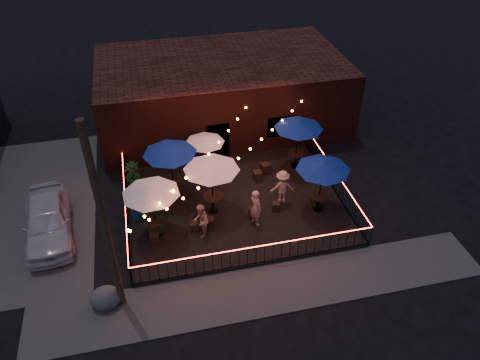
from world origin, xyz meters
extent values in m
plane|color=black|center=(0.00, 0.00, 0.00)|extent=(110.00, 110.00, 0.00)
cube|color=black|center=(0.00, 2.00, 0.07)|extent=(10.00, 8.00, 0.15)
cube|color=#464341|center=(0.00, -3.25, 0.03)|extent=(18.00, 2.50, 0.05)
cube|color=#35150E|center=(1.00, 10.00, 2.00)|extent=(14.00, 8.00, 4.00)
cube|color=black|center=(0.00, 6.12, 1.10)|extent=(1.20, 0.24, 2.20)
cube|color=black|center=(3.50, 6.12, 1.60)|extent=(1.60, 0.24, 1.20)
cylinder|color=#331F14|center=(-5.40, -2.60, 4.00)|extent=(0.26, 0.26, 8.00)
cube|color=black|center=(0.00, -2.00, 0.23)|extent=(10.00, 0.04, 0.04)
cube|color=black|center=(0.00, -2.00, 1.15)|extent=(10.00, 0.04, 0.04)
cube|color=#FF2F23|center=(0.00, -2.00, 1.18)|extent=(10.00, 0.03, 0.02)
cube|color=black|center=(-5.00, 2.00, 0.23)|extent=(0.04, 8.00, 0.04)
cube|color=black|center=(-5.00, 2.00, 1.15)|extent=(0.04, 8.00, 0.04)
cube|color=#FF2F23|center=(-5.00, 2.00, 1.18)|extent=(0.03, 8.00, 0.02)
cube|color=black|center=(5.00, 2.00, 0.23)|extent=(0.04, 8.00, 0.04)
cube|color=black|center=(5.00, 2.00, 1.15)|extent=(0.04, 8.00, 0.04)
cube|color=#FF2F23|center=(5.00, 2.00, 1.18)|extent=(0.03, 8.00, 0.02)
cylinder|color=black|center=(-3.80, 0.71, 0.17)|extent=(0.49, 0.49, 0.03)
cylinder|color=black|center=(-3.80, 0.71, 0.56)|extent=(0.07, 0.07, 0.80)
cylinder|color=black|center=(-3.80, 0.71, 0.97)|extent=(0.89, 0.89, 0.04)
cylinder|color=black|center=(-3.80, 0.71, 1.48)|extent=(0.05, 0.05, 2.66)
cone|color=white|center=(-3.80, 0.71, 2.64)|extent=(3.08, 3.08, 0.39)
cylinder|color=black|center=(-2.72, 3.39, 0.17)|extent=(0.50, 0.50, 0.03)
cylinder|color=black|center=(-2.72, 3.39, 0.57)|extent=(0.07, 0.07, 0.82)
cylinder|color=black|center=(-2.72, 3.39, 1.00)|extent=(0.92, 0.92, 0.05)
cylinder|color=black|center=(-2.72, 3.39, 1.52)|extent=(0.05, 0.05, 2.75)
cone|color=navy|center=(-2.72, 3.39, 2.72)|extent=(2.60, 2.60, 0.40)
cylinder|color=black|center=(-1.08, 1.73, 0.17)|extent=(0.50, 0.50, 0.03)
cylinder|color=black|center=(-1.08, 1.73, 0.57)|extent=(0.07, 0.07, 0.82)
cylinder|color=black|center=(-1.08, 1.73, 1.00)|extent=(0.91, 0.91, 0.05)
cylinder|color=black|center=(-1.08, 1.73, 1.52)|extent=(0.05, 0.05, 2.74)
cone|color=white|center=(-1.08, 1.73, 2.72)|extent=(3.07, 3.07, 0.40)
cylinder|color=black|center=(-0.90, 4.74, 0.16)|extent=(0.40, 0.40, 0.03)
cylinder|color=black|center=(-0.90, 4.74, 0.48)|extent=(0.05, 0.05, 0.65)
cylinder|color=black|center=(-0.90, 4.74, 0.82)|extent=(0.72, 0.72, 0.04)
cylinder|color=black|center=(-0.90, 4.74, 1.23)|extent=(0.04, 0.04, 2.17)
cone|color=white|center=(-0.90, 4.74, 2.18)|extent=(2.15, 2.15, 0.32)
cylinder|color=black|center=(3.71, 0.73, 0.17)|extent=(0.49, 0.49, 0.03)
cylinder|color=black|center=(3.71, 0.73, 0.56)|extent=(0.07, 0.07, 0.80)
cylinder|color=black|center=(3.71, 0.73, 0.97)|extent=(0.88, 0.88, 0.04)
cylinder|color=black|center=(3.71, 0.73, 1.48)|extent=(0.05, 0.05, 2.65)
cone|color=navy|center=(3.71, 0.73, 2.64)|extent=(2.91, 2.91, 0.39)
cylinder|color=black|center=(3.78, 4.28, 0.17)|extent=(0.49, 0.49, 0.03)
cylinder|color=black|center=(3.78, 4.28, 0.56)|extent=(0.07, 0.07, 0.81)
cylinder|color=black|center=(3.78, 4.28, 0.98)|extent=(0.90, 0.90, 0.04)
cylinder|color=black|center=(3.78, 4.28, 1.50)|extent=(0.05, 0.05, 2.69)
cone|color=navy|center=(3.78, 4.28, 2.67)|extent=(3.14, 3.14, 0.39)
cube|color=black|center=(-3.93, 0.25, 0.38)|extent=(0.40, 0.40, 0.46)
cube|color=black|center=(-2.14, 0.62, 0.36)|extent=(0.40, 0.40, 0.42)
cube|color=black|center=(-4.36, 3.44, 0.38)|extent=(0.48, 0.48, 0.45)
cube|color=black|center=(-3.05, 3.56, 0.39)|extent=(0.48, 0.48, 0.48)
cube|color=black|center=(-1.44, 0.71, 0.38)|extent=(0.50, 0.50, 0.46)
cube|color=black|center=(0.64, 0.93, 0.38)|extent=(0.40, 0.40, 0.46)
cube|color=black|center=(-0.86, 4.08, 0.37)|extent=(0.42, 0.42, 0.43)
cube|color=black|center=(1.54, 3.61, 0.39)|extent=(0.42, 0.42, 0.47)
cube|color=black|center=(1.77, 1.11, 0.35)|extent=(0.45, 0.45, 0.41)
cube|color=black|center=(3.73, 1.02, 0.39)|extent=(0.48, 0.48, 0.48)
cube|color=black|center=(2.09, 4.09, 0.41)|extent=(0.53, 0.53, 0.52)
cube|color=black|center=(4.54, 4.26, 0.38)|extent=(0.46, 0.46, 0.45)
imported|color=tan|center=(0.61, 0.44, 1.08)|extent=(0.67, 0.80, 1.86)
imported|color=#DAA798|center=(-1.88, 0.24, 0.97)|extent=(0.79, 0.92, 1.65)
imported|color=tan|center=(2.21, 1.64, 1.02)|extent=(1.18, 0.75, 1.75)
imported|color=#193B0F|center=(-3.74, 0.90, 0.92)|extent=(1.66, 1.53, 1.54)
imported|color=#143911|center=(-3.85, 3.38, 0.87)|extent=(0.85, 0.71, 1.44)
imported|color=#0E350B|center=(-4.60, 4.54, 0.80)|extent=(0.77, 0.77, 1.31)
cube|color=#1045A2|center=(-4.50, 2.02, 0.52)|extent=(0.62, 0.48, 0.74)
cube|color=silver|center=(-4.50, 2.02, 0.91)|extent=(0.66, 0.53, 0.05)
ellipsoid|color=#494A45|center=(-5.98, -2.56, 0.40)|extent=(1.04, 0.89, 0.79)
imported|color=silver|center=(-8.37, 1.95, 0.82)|extent=(2.44, 5.01, 1.65)
camera|label=1|loc=(-3.61, -14.68, 14.52)|focal=35.00mm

